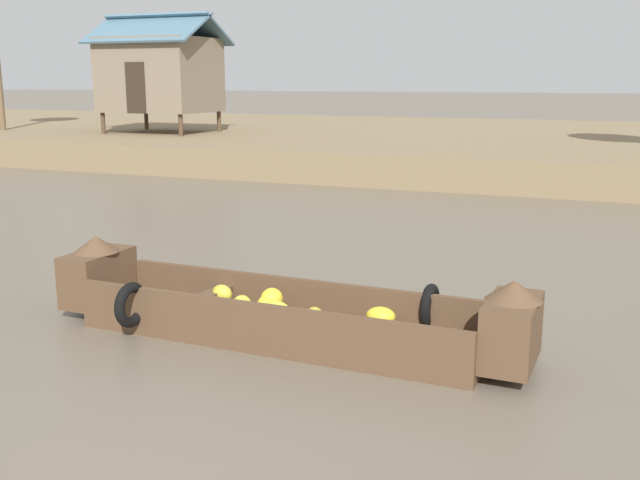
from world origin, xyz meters
The scene contains 4 objects.
ground_plane centered at (0.00, 10.00, 0.00)m, with size 300.00×300.00×0.00m, color #665B4C.
riverbank_strip centered at (0.00, 26.66, 0.44)m, with size 160.00×20.00×0.88m, color #7F6B4C.
banana_boat centered at (-0.06, 5.14, 0.32)m, with size 5.68×1.72×0.97m.
stilt_house_left centered at (-12.81, 21.92, 3.09)m, with size 4.46×3.60×4.35m.
Camera 1 is at (3.33, -2.03, 2.88)m, focal length 41.39 mm.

